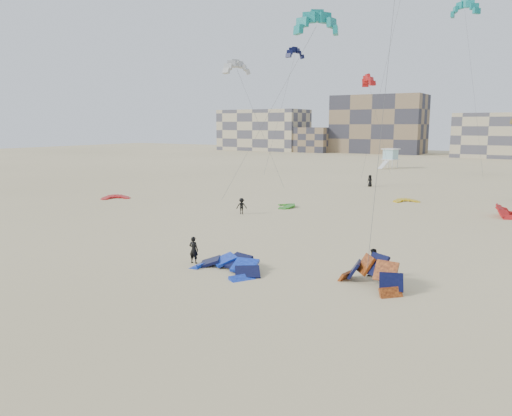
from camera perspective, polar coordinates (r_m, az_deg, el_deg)
The scene contains 20 objects.
ground at distance 31.78m, azimuth -10.94°, elevation -6.90°, with size 320.00×320.00×0.00m, color beige.
kite_ground_blue at distance 30.95m, azimuth -3.55°, elevation -7.19°, with size 5.02×5.07×1.49m, color blue, non-canonical shape.
kite_ground_orange at distance 28.68m, azimuth 12.89°, elevation -8.78°, with size 4.22×2.94×2.92m, color orange, non-canonical shape.
kite_ground_red at distance 63.04m, azimuth -15.75°, elevation 1.04°, with size 3.07×3.22×0.67m, color red, non-canonical shape.
kite_ground_green at distance 54.53m, azimuth 3.38°, elevation 0.11°, with size 2.85×3.00×0.60m, color #398E29, non-canonical shape.
kite_ground_red_far at distance 54.39m, azimuth 26.60°, elevation -0.91°, with size 3.29×2.82×1.97m, color red, non-canonical shape.
kite_ground_yellow at distance 60.76m, azimuth 16.80°, elevation 0.69°, with size 2.74×2.87×0.51m, color yellow, non-canonical shape.
kitesurfer_main at distance 32.60m, azimuth -7.14°, elevation -4.77°, with size 0.65×0.42×1.77m, color black.
kitesurfer_b at distance 30.09m, azimuth 13.28°, elevation -6.20°, with size 0.85×0.66×1.74m, color black.
kitesurfer_c at distance 50.07m, azimuth -1.66°, elevation 0.22°, with size 1.05×0.60×1.62m, color black.
kitesurfer_e at distance 74.36m, azimuth 12.89°, elevation 3.06°, with size 0.83×0.54×1.70m, color black.
kite_fly_teal_a at distance 52.57m, azimuth 6.99°, elevation 20.02°, with size 11.65×7.20×18.86m.
kite_fly_grey at distance 67.71m, azimuth -2.22°, elevation 15.63°, with size 10.16×5.00×16.64m.
kite_fly_navy at distance 85.38m, azimuth 4.50°, elevation 17.14°, with size 4.30×10.08×20.41m.
kite_fly_teal_b at distance 82.36m, azimuth 22.74°, elevation 20.17°, with size 6.47×4.64×25.29m.
kite_fly_red at distance 85.00m, azimuth 12.73°, elevation 13.92°, with size 6.89×5.11×16.08m.
lifeguard_tower_far at distance 106.78m, azimuth 15.10°, elevation 5.48°, with size 3.44×5.85×4.04m.
condo_west_a at distance 177.34m, azimuth 0.86°, elevation 8.89°, with size 30.00×15.00×14.00m, color #C2B38E.
condo_west_b at distance 164.37m, azimuth 13.83°, elevation 9.27°, with size 28.00×14.00×18.00m, color #856D50.
condo_fill_left at distance 166.23m, azimuth 6.49°, elevation 7.76°, with size 12.00×10.00×8.00m, color #856D50.
Camera 1 is at (20.80, -22.32, 8.88)m, focal length 35.00 mm.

